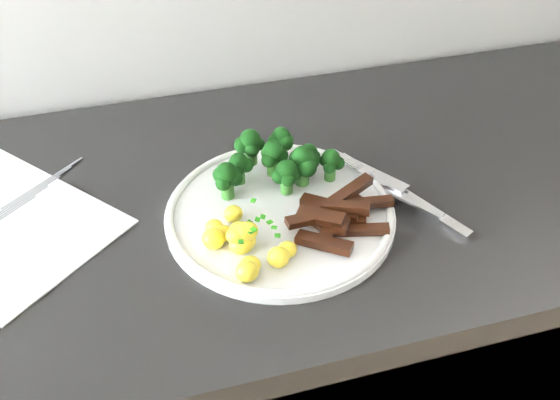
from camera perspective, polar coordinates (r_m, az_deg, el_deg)
The scene contains 7 objects.
counter at distance 1.19m, azimuth -6.14°, elevation -17.09°, with size 2.35×0.59×0.88m.
plate at distance 0.83m, azimuth 0.00°, elevation -1.13°, with size 0.30×0.30×0.02m.
broccoli at distance 0.86m, azimuth -0.18°, elevation 3.65°, with size 0.18×0.11×0.06m.
potatoes at distance 0.77m, azimuth -3.48°, elevation -3.75°, with size 0.11×0.13×0.04m.
beef_strips at distance 0.81m, azimuth 5.22°, elevation -1.33°, with size 0.15×0.13×0.03m.
fork at distance 0.86m, azimuth 9.93°, elevation 1.06°, with size 0.09×0.17×0.02m.
knife at distance 0.87m, azimuth 11.90°, elevation -0.11°, with size 0.13×0.22×0.03m.
Camera 1 is at (0.07, 1.03, 1.43)m, focal length 40.56 mm.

